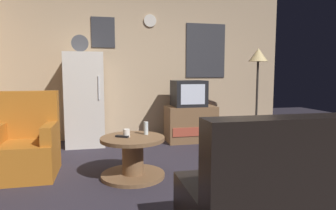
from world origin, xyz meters
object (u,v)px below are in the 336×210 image
Objects in this scene: tv_stand at (190,124)px; couch at (308,197)px; wine_glass at (146,128)px; remote_control at (122,136)px; book_stack at (224,137)px; armchair at (26,146)px; fridge at (85,99)px; mug_ceramic_white at (126,133)px; coffee_table at (133,157)px; standing_lamp at (258,62)px; crt_tv at (189,93)px.

couch reaches higher than tv_stand.
couch reaches higher than wine_glass.
remote_control is at bearing 127.33° from couch.
wine_glass is 0.70× the size of book_stack.
wine_glass is at bearing 50.74° from remote_control.
armchair reaches higher than book_stack.
tv_stand is at bearing -3.75° from fridge.
mug_ceramic_white is at bearing 126.01° from couch.
couch reaches higher than book_stack.
armchair is (-1.19, 0.34, 0.11)m from coffee_table.
fridge is 1.53m from armchair.
standing_lamp reaches higher than book_stack.
coffee_table is at bearing 27.28° from remote_control.
standing_lamp is 2.50m from wine_glass.
remote_control is at bearing 175.43° from coffee_table.
standing_lamp is 0.94× the size of couch.
crt_tv is at bearing 56.83° from wine_glass.
crt_tv is 2.50× the size of book_stack.
fridge is at bearing 109.37° from coffee_table.
tv_stand reaches higher than wine_glass.
crt_tv is at bearing -178.60° from tv_stand.
crt_tv reaches higher than wine_glass.
armchair is at bearing -158.57° from book_stack.
couch is (2.25, -1.88, -0.03)m from armchair.
armchair reaches higher than wine_glass.
fridge is 2.47m from book_stack.
standing_lamp is 3.69m from armchair.
fridge is 11.80× the size of wine_glass.
wine_glass is at bearing -150.99° from standing_lamp.
coffee_table is at bearing 124.66° from couch.
wine_glass is 0.09× the size of couch.
book_stack is (1.83, 1.48, -0.45)m from mug_ceramic_white.
fridge is at bearing 171.30° from standing_lamp.
couch is at bearing -91.14° from crt_tv.
crt_tv reaches higher than coffee_table.
coffee_table is at bearing -139.65° from book_stack.
mug_ceramic_white is 0.09× the size of armchair.
armchair reaches higher than couch.
crt_tv is 2.02m from remote_control.
fridge is at bearing 117.19° from couch.
tv_stand is 0.49× the size of couch.
mug_ceramic_white is (-0.23, -0.09, -0.03)m from wine_glass.
crt_tv is 1.27m from standing_lamp.
standing_lamp is (2.83, -0.43, 0.60)m from fridge.
coffee_table is 1.87m from couch.
remote_control is at bearing -161.11° from wine_glass.
coffee_table is (-2.23, -1.25, -1.13)m from standing_lamp.
mug_ceramic_white reaches higher than book_stack.
tv_stand is 1.78m from wine_glass.
tv_stand is 0.66m from book_stack.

